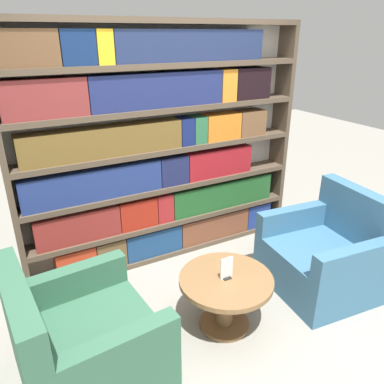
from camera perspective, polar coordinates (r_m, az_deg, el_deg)
name	(u,v)px	position (r m, az deg, el deg)	size (l,w,h in m)	color
ground_plane	(247,337)	(3.16, 8.39, -21.02)	(14.00, 14.00, 0.00)	gray
bookshelf	(160,150)	(3.67, -4.88, 6.33)	(2.89, 0.30, 2.31)	silver
armchair_left	(83,345)	(2.75, -16.30, -21.46)	(0.94, 0.98, 0.91)	#336047
armchair_right	(326,256)	(3.69, 19.69, -9.22)	(0.95, 0.99, 0.91)	#386684
coffee_table	(226,292)	(3.03, 5.14, -14.91)	(0.73, 0.73, 0.46)	brown
table_sign	(227,269)	(2.91, 5.28, -11.66)	(0.11, 0.06, 0.18)	black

